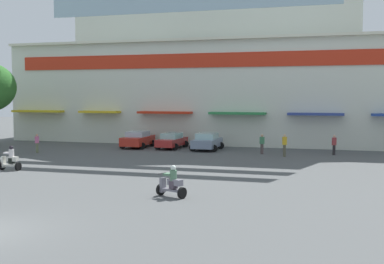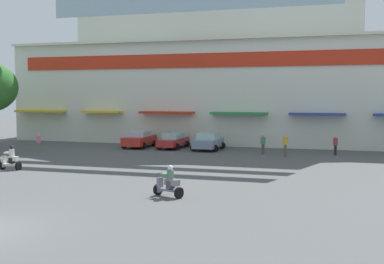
{
  "view_description": "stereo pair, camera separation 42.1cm",
  "coord_description": "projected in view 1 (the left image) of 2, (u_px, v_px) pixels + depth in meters",
  "views": [
    {
      "loc": [
        11.69,
        -13.71,
        4.69
      ],
      "look_at": [
        2.37,
        18.21,
        2.19
      ],
      "focal_mm": 46.12,
      "sensor_mm": 36.0,
      "label": 1
    },
    {
      "loc": [
        12.1,
        -13.59,
        4.69
      ],
      "look_at": [
        2.37,
        18.21,
        2.19
      ],
      "focal_mm": 46.12,
      "sensor_mm": 36.0,
      "label": 2
    }
  ],
  "objects": [
    {
      "name": "scooter_rider_3",
      "position": [
        172.0,
        184.0,
        22.66
      ],
      "size": [
        1.54,
        1.04,
        1.48
      ],
      "color": "black",
      "rests_on": "ground"
    },
    {
      "name": "scooter_rider_2",
      "position": [
        10.0,
        160.0,
        30.73
      ],
      "size": [
        1.33,
        0.54,
        1.55
      ],
      "color": "black",
      "rests_on": "ground"
    },
    {
      "name": "pedestrian_2",
      "position": [
        285.0,
        144.0,
        37.42
      ],
      "size": [
        0.45,
        0.45,
        1.72
      ],
      "color": "#53503D",
      "rests_on": "ground"
    },
    {
      "name": "colonial_building",
      "position": [
        220.0,
        52.0,
        51.19
      ],
      "size": [
        40.74,
        18.3,
        20.86
      ],
      "color": "silver",
      "rests_on": "ground"
    },
    {
      "name": "parked_car_0",
      "position": [
        138.0,
        139.0,
        43.92
      ],
      "size": [
        2.46,
        4.15,
        1.46
      ],
      "color": "red",
      "rests_on": "ground"
    },
    {
      "name": "pedestrian_0",
      "position": [
        334.0,
        144.0,
        38.47
      ],
      "size": [
        0.46,
        0.46,
        1.57
      ],
      "color": "black",
      "rests_on": "ground"
    },
    {
      "name": "ground_plane",
      "position": [
        129.0,
        174.0,
        29.18
      ],
      "size": [
        128.0,
        128.0,
        0.0
      ],
      "primitive_type": "plane",
      "color": "#4F5252"
    },
    {
      "name": "parked_car_1",
      "position": [
        172.0,
        141.0,
        43.22
      ],
      "size": [
        2.32,
        4.15,
        1.36
      ],
      "color": "#AE2926",
      "rests_on": "ground"
    },
    {
      "name": "pedestrian_4",
      "position": [
        37.0,
        142.0,
        40.08
      ],
      "size": [
        0.37,
        0.37,
        1.52
      ],
      "color": "#6B714F",
      "rests_on": "ground"
    },
    {
      "name": "pedestrian_1",
      "position": [
        262.0,
        143.0,
        39.15
      ],
      "size": [
        0.49,
        0.49,
        1.58
      ],
      "color": "#4F4140",
      "rests_on": "ground"
    },
    {
      "name": "parked_car_2",
      "position": [
        207.0,
        142.0,
        41.9
      ],
      "size": [
        2.46,
        3.84,
        1.45
      ],
      "color": "gray",
      "rests_on": "ground"
    }
  ]
}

